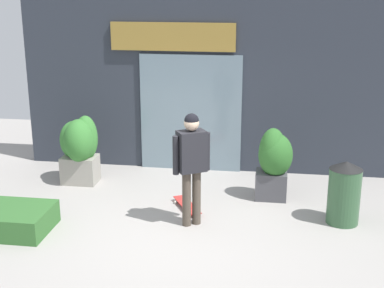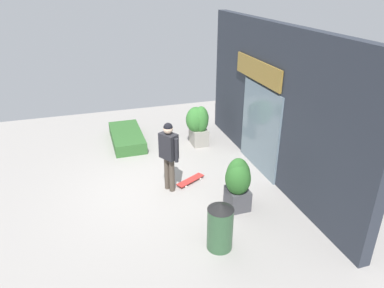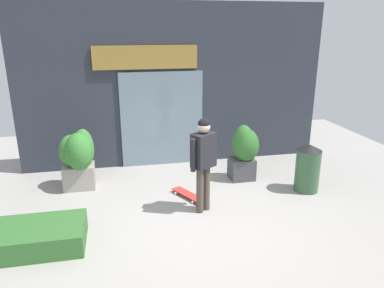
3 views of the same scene
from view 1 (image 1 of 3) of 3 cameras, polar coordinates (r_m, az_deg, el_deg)
The scene contains 7 objects.
ground_plane at distance 8.21m, azimuth -0.70°, elevation -8.94°, with size 12.00×12.00×0.00m, color #9E9993.
building_facade at distance 10.39m, azimuth 1.71°, elevation 7.27°, with size 7.16×0.31×3.75m.
skateboarder at distance 8.01m, azimuth -0.05°, elevation -1.46°, with size 0.51×0.43×1.72m.
skateboard at distance 8.92m, azimuth -0.53°, elevation -6.35°, with size 0.56×0.81×0.08m.
planter_box_left at distance 10.02m, azimuth -11.61°, elevation -0.15°, with size 0.69×0.75×1.25m.
planter_box_right at distance 9.20m, azimuth 8.44°, elevation -1.48°, with size 0.60×0.56×1.23m.
trash_bin at distance 8.58m, azimuth 15.51°, elevation -4.85°, with size 0.49×0.49×0.98m.
Camera 1 is at (1.19, -7.31, 3.55)m, focal length 51.39 mm.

